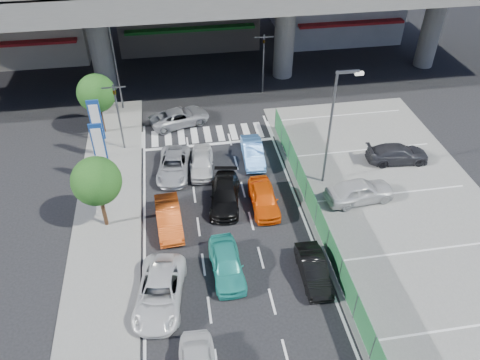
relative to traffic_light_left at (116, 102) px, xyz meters
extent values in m
plane|color=black|center=(6.20, -12.00, -3.94)|extent=(120.00, 120.00, 0.00)
cube|color=slate|center=(17.20, -10.00, -3.91)|extent=(12.00, 28.00, 0.06)
cube|color=slate|center=(-0.80, -8.00, -3.88)|extent=(4.00, 30.00, 0.12)
cylinder|color=slate|center=(-1.80, 10.00, 0.06)|extent=(1.80, 1.80, 8.00)
cylinder|color=slate|center=(14.20, 10.00, 0.06)|extent=(1.80, 1.80, 8.00)
cylinder|color=slate|center=(28.20, 10.00, 0.06)|extent=(1.80, 1.80, 8.00)
cube|color=maroon|center=(-9.80, 14.90, -1.14)|extent=(10.80, 1.60, 0.25)
cube|color=#125B1A|center=(6.20, 15.90, -1.14)|extent=(12.60, 1.60, 0.25)
cube|color=maroon|center=(22.20, 14.90, -1.14)|extent=(10.80, 1.60, 0.25)
cylinder|color=#595B60|center=(0.00, 0.00, -1.34)|extent=(0.14, 0.14, 5.20)
cube|color=#595B60|center=(0.00, 0.00, 1.06)|extent=(1.60, 0.08, 0.08)
imported|color=black|center=(0.00, 0.00, 0.76)|extent=(0.26, 1.24, 0.50)
cylinder|color=#595B60|center=(11.70, 7.00, -1.34)|extent=(0.14, 0.14, 5.20)
cube|color=#595B60|center=(11.70, 7.00, 1.06)|extent=(1.60, 0.08, 0.08)
imported|color=black|center=(11.70, 7.00, 0.76)|extent=(0.26, 1.24, 0.50)
cylinder|color=#595B60|center=(13.20, -6.00, 0.06)|extent=(0.16, 0.16, 8.00)
cube|color=#595B60|center=(13.80, -6.00, 3.96)|extent=(1.40, 0.15, 0.15)
cube|color=silver|center=(14.50, -6.00, 3.81)|extent=(0.50, 0.22, 0.18)
cylinder|color=#595B60|center=(-0.30, 6.00, 0.06)|extent=(0.16, 0.16, 8.00)
cube|color=#595B60|center=(0.30, 6.00, 3.96)|extent=(1.40, 0.15, 0.15)
cube|color=silver|center=(1.00, 6.00, 3.81)|extent=(0.50, 0.22, 0.18)
cylinder|color=#595B60|center=(-1.00, -4.00, -2.84)|extent=(0.10, 0.10, 2.20)
cube|color=navy|center=(-1.00, -4.00, -0.74)|extent=(0.80, 0.12, 3.00)
cube|color=white|center=(-1.00, -4.07, -0.74)|extent=(0.60, 0.02, 2.40)
cylinder|color=#595B60|center=(-1.40, -1.00, -2.84)|extent=(0.10, 0.10, 2.20)
cube|color=navy|center=(-1.40, -1.00, -0.74)|extent=(0.80, 0.12, 3.00)
cube|color=white|center=(-1.40, -1.07, -0.74)|extent=(0.60, 0.02, 2.40)
cylinder|color=#382314|center=(-0.80, -8.00, -2.74)|extent=(0.24, 0.24, 2.40)
sphere|color=#184012|center=(-0.80, -8.00, -0.54)|extent=(2.80, 2.80, 2.80)
cylinder|color=#382314|center=(-1.60, 2.50, -2.74)|extent=(0.24, 0.24, 2.40)
sphere|color=#184012|center=(-1.60, 2.50, -0.54)|extent=(2.80, 2.80, 2.80)
imported|color=silver|center=(2.24, -14.06, -3.26)|extent=(3.02, 5.17, 1.35)
imported|color=teal|center=(5.80, -12.75, -3.25)|extent=(1.77, 4.10, 1.38)
imported|color=black|center=(10.26, -13.81, -3.33)|extent=(1.37, 3.73, 1.22)
imported|color=#D54D15|center=(2.91, -8.65, -3.27)|extent=(1.64, 4.10, 1.33)
imported|color=black|center=(6.48, -7.08, -3.29)|extent=(2.51, 4.66, 1.28)
imported|color=#EE5409|center=(8.81, -7.82, -3.26)|extent=(1.62, 3.98, 1.35)
imported|color=#9C9EA4|center=(3.45, -3.45, -3.32)|extent=(2.64, 4.67, 1.23)
imported|color=silver|center=(5.37, -3.44, -3.29)|extent=(1.93, 3.95, 1.30)
imported|color=#569CF2|center=(9.03, -2.78, -3.30)|extent=(1.52, 3.93, 1.28)
imported|color=#9A9BA1|center=(4.23, 2.83, -3.29)|extent=(5.08, 3.38, 1.30)
imported|color=silver|center=(14.85, -8.24, -3.13)|extent=(4.52, 2.19, 1.49)
imported|color=#2C2C30|center=(18.99, -4.65, -3.25)|extent=(4.47, 2.11, 1.26)
cone|color=#E2560C|center=(11.80, -9.24, -3.56)|extent=(0.41, 0.41, 0.64)
camera|label=1|loc=(3.84, -29.26, 15.66)|focal=35.00mm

